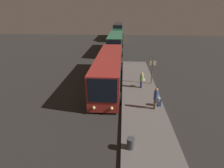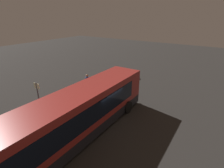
% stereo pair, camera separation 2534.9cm
% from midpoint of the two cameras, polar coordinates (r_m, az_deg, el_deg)
% --- Properties ---
extents(ground, '(80.00, 80.00, 0.00)m').
position_cam_midpoint_polar(ground, '(8.47, 26.06, -40.91)').
color(ground, '#2B2826').
extents(platform, '(20.00, 3.37, 0.19)m').
position_cam_midpoint_polar(platform, '(9.91, 47.79, -34.00)').
color(platform, '#605B56').
rests_on(platform, ground).
extents(bus_lead, '(12.33, 2.71, 3.03)m').
position_cam_midpoint_polar(bus_lead, '(8.38, 24.00, -23.68)').
color(bus_lead, maroon).
rests_on(bus_lead, ground).
extents(bus_second, '(11.72, 2.72, 3.21)m').
position_cam_midpoint_polar(bus_second, '(21.45, 11.05, 7.30)').
color(bus_second, '#2D704C').
rests_on(bus_second, ground).
extents(bus_third, '(12.64, 2.77, 3.87)m').
position_cam_midpoint_polar(bus_third, '(36.56, 8.21, 14.24)').
color(bus_third, '#2D704C').
rests_on(bus_third, ground).
extents(passenger_boarding, '(0.35, 0.52, 1.77)m').
position_cam_midpoint_polar(passenger_boarding, '(9.20, 73.12, -39.71)').
color(passenger_boarding, '#6B604C').
rests_on(passenger_boarding, platform).
extents(passenger_waiting, '(0.62, 0.63, 1.58)m').
position_cam_midpoint_polar(passenger_waiting, '(9.66, 47.52, -27.15)').
color(passenger_waiting, '#4C476B').
rests_on(passenger_waiting, platform).
extents(suitcase, '(0.33, 0.26, 0.91)m').
position_cam_midpoint_polar(suitcase, '(9.94, 69.22, -39.14)').
color(suitcase, '#334C7F').
rests_on(suitcase, platform).
extents(sign_post, '(0.10, 0.63, 2.46)m').
position_cam_midpoint_polar(sign_post, '(10.49, 49.27, -18.73)').
color(sign_post, '#4C4C51').
rests_on(sign_post, platform).
extents(trash_bin, '(0.44, 0.44, 0.65)m').
position_cam_midpoint_polar(trash_bin, '(9.39, 108.82, -59.86)').
color(trash_bin, '#3F3F44').
rests_on(trash_bin, platform).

